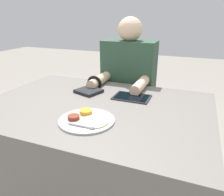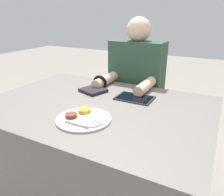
{
  "view_description": "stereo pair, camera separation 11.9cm",
  "coord_description": "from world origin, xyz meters",
  "px_view_note": "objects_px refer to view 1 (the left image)",
  "views": [
    {
      "loc": [
        0.52,
        -1.04,
        1.23
      ],
      "look_at": [
        0.11,
        -0.01,
        0.8
      ],
      "focal_mm": 35.0,
      "sensor_mm": 36.0,
      "label": 1
    },
    {
      "loc": [
        0.63,
        -0.99,
        1.23
      ],
      "look_at": [
        0.11,
        -0.01,
        0.8
      ],
      "focal_mm": 35.0,
      "sensor_mm": 36.0,
      "label": 2
    }
  ],
  "objects_px": {
    "person_diner": "(128,99)",
    "red_notebook": "(89,91)",
    "tablet_device": "(132,97)",
    "thali_tray": "(87,120)"
  },
  "relations": [
    {
      "from": "thali_tray",
      "to": "person_diner",
      "type": "xyz_separation_m",
      "value": [
        -0.03,
        0.78,
        -0.18
      ]
    },
    {
      "from": "person_diner",
      "to": "red_notebook",
      "type": "bearing_deg",
      "value": -110.46
    },
    {
      "from": "red_notebook",
      "to": "person_diner",
      "type": "height_order",
      "value": "person_diner"
    },
    {
      "from": "tablet_device",
      "to": "person_diner",
      "type": "height_order",
      "value": "person_diner"
    },
    {
      "from": "thali_tray",
      "to": "tablet_device",
      "type": "height_order",
      "value": "thali_tray"
    },
    {
      "from": "tablet_device",
      "to": "person_diner",
      "type": "xyz_separation_m",
      "value": [
        -0.15,
        0.39,
        -0.18
      ]
    },
    {
      "from": "thali_tray",
      "to": "person_diner",
      "type": "height_order",
      "value": "person_diner"
    },
    {
      "from": "red_notebook",
      "to": "person_diner",
      "type": "relative_size",
      "value": 0.15
    },
    {
      "from": "red_notebook",
      "to": "tablet_device",
      "type": "height_order",
      "value": "red_notebook"
    },
    {
      "from": "thali_tray",
      "to": "tablet_device",
      "type": "relative_size",
      "value": 1.22
    }
  ]
}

